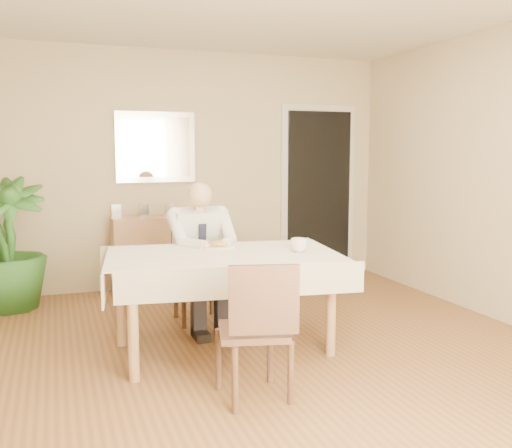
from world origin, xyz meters
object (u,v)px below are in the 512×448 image
object	(u,v)px
chair_near	(258,324)
coffee_mug	(299,245)
sideboard	(160,254)
potted_palm	(7,244)
dining_table	(223,264)
chair_far	(196,269)
seated_man	(203,248)

from	to	relation	value
chair_near	coffee_mug	distance (m)	1.05
sideboard	potted_palm	distance (m)	1.54
coffee_mug	potted_palm	distance (m)	2.91
chair_near	sideboard	size ratio (longest dim) A/B	0.85
dining_table	sideboard	size ratio (longest dim) A/B	1.83
chair_far	sideboard	bearing A→B (deg)	96.67
coffee_mug	potted_palm	bearing A→B (deg)	138.22
chair_near	coffee_mug	bearing A→B (deg)	66.08
dining_table	potted_palm	size ratio (longest dim) A/B	1.46
coffee_mug	sideboard	distance (m)	2.33
chair_near	sideboard	world-z (taller)	chair_near
sideboard	dining_table	bearing A→B (deg)	-87.81
seated_man	coffee_mug	world-z (taller)	seated_man
chair_near	sideboard	xyz separation A→B (m)	(-0.05, 2.98, -0.08)
seated_man	potted_palm	distance (m)	2.00
potted_palm	dining_table	bearing A→B (deg)	-47.99
seated_man	potted_palm	bearing A→B (deg)	143.44
dining_table	seated_man	distance (m)	0.59
sideboard	potted_palm	xyz separation A→B (m)	(-1.50, -0.26, 0.23)
chair_near	seated_man	size ratio (longest dim) A/B	0.69
seated_man	coffee_mug	size ratio (longest dim) A/B	9.46
dining_table	chair_far	size ratio (longest dim) A/B	2.24
dining_table	coffee_mug	xyz separation A→B (m)	(0.56, -0.15, 0.14)
chair_near	coffee_mug	world-z (taller)	chair_near
sideboard	potted_palm	world-z (taller)	potted_palm
dining_table	sideboard	bearing A→B (deg)	100.76
seated_man	sideboard	distance (m)	1.49
dining_table	potted_palm	world-z (taller)	potted_palm
seated_man	chair_near	bearing A→B (deg)	-92.15
dining_table	chair_near	bearing A→B (deg)	-85.86
seated_man	coffee_mug	bearing A→B (deg)	-53.14
coffee_mug	sideboard	size ratio (longest dim) A/B	0.13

